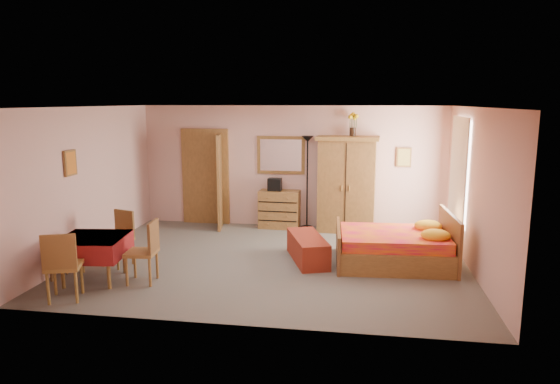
% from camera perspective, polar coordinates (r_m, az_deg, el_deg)
% --- Properties ---
extents(floor, '(6.50, 6.50, 0.00)m').
position_cam_1_polar(floor, '(8.59, -0.98, -7.90)').
color(floor, slate).
rests_on(floor, ground).
extents(ceiling, '(6.50, 6.50, 0.00)m').
position_cam_1_polar(ceiling, '(8.16, -1.03, 9.70)').
color(ceiling, brown).
rests_on(ceiling, wall_back).
extents(wall_back, '(6.50, 0.10, 2.60)m').
position_cam_1_polar(wall_back, '(10.72, 1.29, 2.90)').
color(wall_back, beige).
rests_on(wall_back, floor).
extents(wall_front, '(6.50, 0.10, 2.60)m').
position_cam_1_polar(wall_front, '(5.88, -5.18, -3.39)').
color(wall_front, beige).
rests_on(wall_front, floor).
extents(wall_left, '(0.10, 5.00, 2.60)m').
position_cam_1_polar(wall_left, '(9.39, -20.94, 1.14)').
color(wall_left, beige).
rests_on(wall_left, floor).
extents(wall_right, '(0.10, 5.00, 2.60)m').
position_cam_1_polar(wall_right, '(8.37, 21.50, 0.05)').
color(wall_right, beige).
rests_on(wall_right, floor).
extents(doorway, '(1.06, 0.12, 2.15)m').
position_cam_1_polar(doorway, '(11.14, -8.48, 1.64)').
color(doorway, '#9E6B35').
rests_on(doorway, floor).
extents(window, '(0.08, 1.40, 1.95)m').
position_cam_1_polar(window, '(9.50, 19.78, 2.23)').
color(window, white).
rests_on(window, wall_right).
extents(picture_left, '(0.04, 0.32, 0.42)m').
position_cam_1_polar(picture_left, '(8.81, -22.86, 3.08)').
color(picture_left, orange).
rests_on(picture_left, wall_left).
extents(picture_back, '(0.30, 0.04, 0.40)m').
position_cam_1_polar(picture_back, '(10.61, 13.98, 3.87)').
color(picture_back, '#D8BF59').
rests_on(picture_back, wall_back).
extents(chest_of_drawers, '(0.87, 0.45, 0.81)m').
position_cam_1_polar(chest_of_drawers, '(10.70, -0.07, -1.98)').
color(chest_of_drawers, olive).
rests_on(chest_of_drawers, floor).
extents(wall_mirror, '(1.03, 0.06, 0.81)m').
position_cam_1_polar(wall_mirror, '(10.72, 0.11, 4.24)').
color(wall_mirror, white).
rests_on(wall_mirror, wall_back).
extents(stereo, '(0.29, 0.21, 0.27)m').
position_cam_1_polar(stereo, '(10.60, -0.60, 0.86)').
color(stereo, black).
rests_on(stereo, chest_of_drawers).
extents(floor_lamp, '(0.30, 0.30, 1.98)m').
position_cam_1_polar(floor_lamp, '(10.58, 3.13, 1.08)').
color(floor_lamp, black).
rests_on(floor_lamp, floor).
extents(wardrobe, '(1.30, 0.73, 1.99)m').
position_cam_1_polar(wardrobe, '(10.40, 7.63, 0.86)').
color(wardrobe, olive).
rests_on(wardrobe, floor).
extents(sunflower_vase, '(0.20, 0.20, 0.48)m').
position_cam_1_polar(sunflower_vase, '(10.37, 8.34, 7.67)').
color(sunflower_vase, yellow).
rests_on(sunflower_vase, wardrobe).
extents(bed, '(1.99, 1.60, 0.88)m').
position_cam_1_polar(bed, '(8.56, 12.82, -5.16)').
color(bed, '#E71645').
rests_on(bed, floor).
extents(bench, '(0.87, 1.37, 0.43)m').
position_cam_1_polar(bench, '(8.57, 3.19, -6.46)').
color(bench, maroon).
rests_on(bench, floor).
extents(dining_table, '(1.04, 1.04, 0.68)m').
position_cam_1_polar(dining_table, '(8.12, -20.45, -7.15)').
color(dining_table, maroon).
rests_on(dining_table, floor).
extents(chair_south, '(0.56, 0.56, 0.97)m').
position_cam_1_polar(chair_south, '(7.49, -23.47, -7.67)').
color(chair_south, '#AF813B').
rests_on(chair_south, floor).
extents(chair_north, '(0.52, 0.52, 0.90)m').
position_cam_1_polar(chair_north, '(8.68, -18.13, -5.13)').
color(chair_north, '#A87839').
rests_on(chair_north, floor).
extents(chair_west, '(0.47, 0.47, 0.91)m').
position_cam_1_polar(chair_west, '(8.52, -24.95, -5.89)').
color(chair_west, brown).
rests_on(chair_west, floor).
extents(chair_east, '(0.47, 0.47, 0.95)m').
position_cam_1_polar(chair_east, '(7.78, -15.56, -6.60)').
color(chair_east, '#A77138').
rests_on(chair_east, floor).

